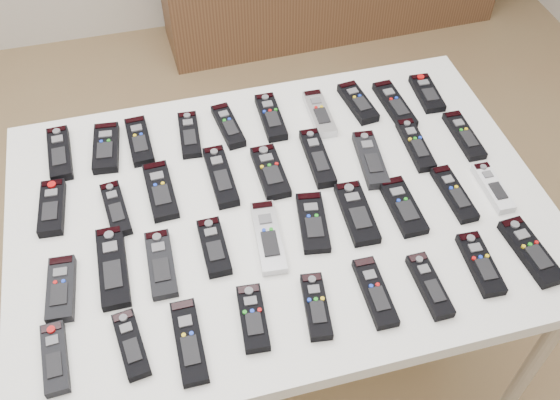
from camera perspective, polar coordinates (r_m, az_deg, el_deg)
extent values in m
plane|color=#96734C|center=(2.11, -1.58, -14.43)|extent=(4.00, 4.00, 0.00)
cube|color=white|center=(1.48, 0.00, -1.02)|extent=(1.25, 0.88, 0.04)
cylinder|color=beige|center=(1.80, 21.62, -14.49)|extent=(0.04, 0.04, 0.74)
cylinder|color=beige|center=(2.02, -18.55, -3.20)|extent=(0.04, 0.04, 0.74)
cylinder|color=beige|center=(2.15, 12.07, 2.76)|extent=(0.04, 0.04, 0.74)
cube|color=black|center=(1.66, -19.50, 4.03)|extent=(0.06, 0.18, 0.02)
cube|color=black|center=(1.64, -15.61, 4.63)|extent=(0.08, 0.17, 0.02)
cube|color=black|center=(1.64, -12.73, 5.29)|extent=(0.06, 0.17, 0.02)
cube|color=black|center=(1.63, -8.27, 5.94)|extent=(0.06, 0.16, 0.02)
cube|color=black|center=(1.64, -4.76, 6.77)|extent=(0.06, 0.16, 0.02)
cube|color=black|center=(1.66, -0.84, 7.59)|extent=(0.05, 0.17, 0.02)
cube|color=#B7B7BC|center=(1.67, 3.62, 7.89)|extent=(0.06, 0.17, 0.02)
cube|color=black|center=(1.72, 7.12, 8.83)|extent=(0.07, 0.16, 0.02)
cube|color=black|center=(1.73, 10.42, 8.58)|extent=(0.06, 0.19, 0.02)
cube|color=black|center=(1.79, 13.28, 9.48)|extent=(0.06, 0.15, 0.02)
cube|color=black|center=(1.53, -20.12, -0.66)|extent=(0.07, 0.16, 0.02)
cube|color=black|center=(1.49, -14.78, -0.79)|extent=(0.06, 0.16, 0.02)
cube|color=black|center=(1.50, -10.88, 0.84)|extent=(0.07, 0.18, 0.02)
cube|color=black|center=(1.51, -5.44, 2.17)|extent=(0.06, 0.19, 0.02)
cube|color=black|center=(1.52, -0.90, 2.60)|extent=(0.06, 0.17, 0.02)
cube|color=black|center=(1.55, 3.43, 3.88)|extent=(0.05, 0.19, 0.02)
cube|color=black|center=(1.56, 8.27, 3.69)|extent=(0.07, 0.19, 0.02)
cube|color=black|center=(1.62, 12.28, 4.95)|extent=(0.05, 0.18, 0.02)
cube|color=black|center=(1.68, 16.47, 5.68)|extent=(0.05, 0.17, 0.02)
cube|color=black|center=(1.38, -19.38, -7.68)|extent=(0.07, 0.16, 0.02)
cube|color=black|center=(1.39, -15.04, -5.92)|extent=(0.06, 0.21, 0.02)
cube|color=black|center=(1.37, -10.83, -5.76)|extent=(0.06, 0.17, 0.02)
cube|color=black|center=(1.38, -6.05, -4.29)|extent=(0.05, 0.15, 0.02)
cube|color=#B7B7BC|center=(1.39, -1.08, -3.39)|extent=(0.07, 0.20, 0.02)
cube|color=black|center=(1.42, 3.02, -2.05)|extent=(0.08, 0.17, 0.02)
cube|color=black|center=(1.44, 7.03, -1.19)|extent=(0.07, 0.18, 0.02)
cube|color=black|center=(1.47, 11.15, -0.57)|extent=(0.06, 0.17, 0.02)
cube|color=black|center=(1.53, 15.63, 0.55)|extent=(0.05, 0.17, 0.02)
cube|color=silver|center=(1.57, 18.88, 1.08)|extent=(0.04, 0.15, 0.02)
cube|color=black|center=(1.30, -19.88, -13.44)|extent=(0.05, 0.15, 0.02)
cube|color=black|center=(1.28, -13.46, -12.72)|extent=(0.06, 0.15, 0.02)
cube|color=black|center=(1.26, -8.32, -12.69)|extent=(0.05, 0.18, 0.02)
cube|color=black|center=(1.27, -2.49, -10.72)|extent=(0.06, 0.15, 0.02)
cube|color=black|center=(1.29, 3.32, -9.67)|extent=(0.06, 0.15, 0.02)
cube|color=black|center=(1.32, 8.67, -8.33)|extent=(0.05, 0.17, 0.02)
cube|color=black|center=(1.35, 13.52, -7.62)|extent=(0.04, 0.16, 0.02)
cube|color=black|center=(1.41, 17.86, -5.57)|extent=(0.06, 0.16, 0.02)
cube|color=black|center=(1.47, 21.92, -4.38)|extent=(0.07, 0.18, 0.02)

